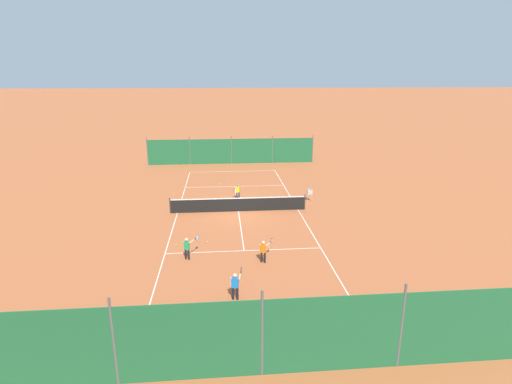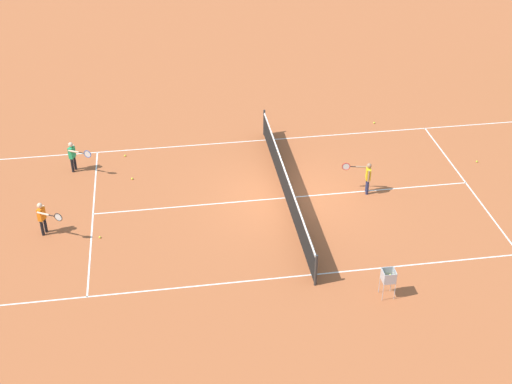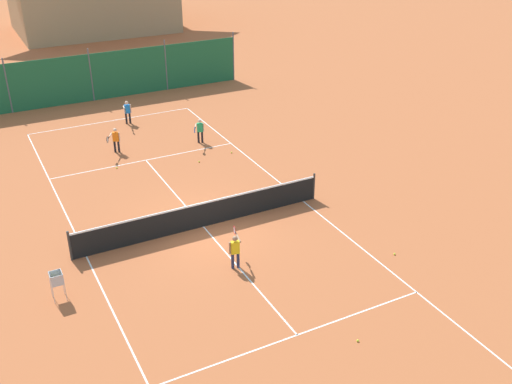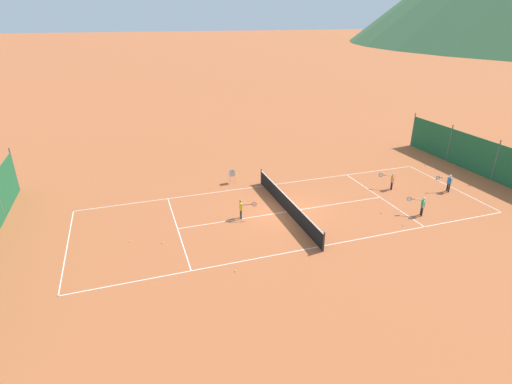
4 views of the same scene
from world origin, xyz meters
name	(u,v)px [view 1 (image 1 of 4)]	position (x,y,z in m)	size (l,w,h in m)	color
ground_plane	(238,211)	(0.00, 0.00, 0.00)	(600.00, 600.00, 0.00)	#B25B33
court_line_markings	(238,211)	(0.00, 0.00, 0.00)	(8.25, 23.85, 0.01)	white
tennis_net	(238,204)	(0.00, 0.00, 0.50)	(9.18, 0.08, 1.06)	#2D2D2D
windscreen_fence_far	(262,338)	(0.00, 15.50, 1.31)	(17.28, 0.08, 2.90)	#1E6038
windscreen_fence_near	(231,151)	(0.00, -15.50, 1.31)	(17.28, 0.08, 2.90)	#1E6038
player_near_service	(188,246)	(2.86, 7.12, 0.67)	(0.74, 0.84, 1.14)	black
player_far_baseline	(238,191)	(-0.07, -2.75, 0.67)	(0.55, 0.94, 1.15)	#23284C
player_far_service	(264,249)	(-0.89, 7.80, 0.67)	(0.75, 0.83, 1.14)	black
player_near_baseline	(235,284)	(0.63, 11.07, 0.69)	(0.52, 0.96, 1.18)	black
tennis_ball_alley_right	(176,245)	(3.64, 5.37, 0.03)	(0.07, 0.07, 0.07)	#CCE033
tennis_ball_mid_court	(207,242)	(1.97, 5.12, 0.03)	(0.07, 0.07, 0.07)	#CCE033
tennis_ball_by_net_right	(227,179)	(0.60, -8.88, 0.03)	(0.07, 0.07, 0.07)	#CCE033
tennis_ball_by_net_left	(269,247)	(-1.37, 6.13, 0.03)	(0.07, 0.07, 0.07)	#CCE033
tennis_ball_far_corner	(174,194)	(4.80, -4.52, 0.03)	(0.07, 0.07, 0.07)	#CCE033
tennis_ball_alley_left	(219,183)	(1.28, -7.35, 0.03)	(0.07, 0.07, 0.07)	#CCE033
ball_hopper	(310,192)	(-5.30, -1.86, 0.65)	(0.36, 0.36, 0.89)	#B7B7BC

